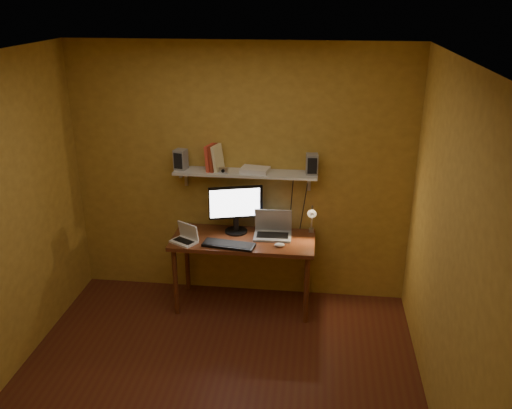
# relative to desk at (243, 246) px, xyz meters

# --- Properties ---
(room) EXTENTS (3.44, 3.24, 2.64)m
(room) POSITION_rel_desk_xyz_m (-0.07, -1.28, 0.64)
(room) COLOR #512515
(room) RESTS_ON ground
(desk) EXTENTS (1.40, 0.60, 0.75)m
(desk) POSITION_rel_desk_xyz_m (0.00, 0.00, 0.00)
(desk) COLOR brown
(desk) RESTS_ON ground
(wall_shelf) EXTENTS (1.40, 0.25, 0.21)m
(wall_shelf) POSITION_rel_desk_xyz_m (0.00, 0.19, 0.69)
(wall_shelf) COLOR silver
(wall_shelf) RESTS_ON room
(monitor) EXTENTS (0.52, 0.28, 0.48)m
(monitor) POSITION_rel_desk_xyz_m (-0.09, 0.14, 0.36)
(monitor) COLOR black
(monitor) RESTS_ON desk
(laptop) EXTENTS (0.37, 0.27, 0.27)m
(laptop) POSITION_rel_desk_xyz_m (0.28, 0.11, 0.16)
(laptop) COLOR gray
(laptop) RESTS_ON desk
(netbook) EXTENTS (0.30, 0.27, 0.19)m
(netbook) POSITION_rel_desk_xyz_m (-0.54, -0.14, 0.14)
(netbook) COLOR white
(netbook) RESTS_ON desk
(keyboard) EXTENTS (0.51, 0.24, 0.03)m
(keyboard) POSITION_rel_desk_xyz_m (-0.11, -0.19, 0.10)
(keyboard) COLOR black
(keyboard) RESTS_ON desk
(mouse) EXTENTS (0.10, 0.07, 0.04)m
(mouse) POSITION_rel_desk_xyz_m (0.37, -0.14, 0.10)
(mouse) COLOR white
(mouse) RESTS_ON desk
(desk_lamp) EXTENTS (0.09, 0.23, 0.38)m
(desk_lamp) POSITION_rel_desk_xyz_m (0.66, 0.13, 0.29)
(desk_lamp) COLOR silver
(desk_lamp) RESTS_ON desk
(speaker_left) EXTENTS (0.13, 0.13, 0.20)m
(speaker_left) POSITION_rel_desk_xyz_m (-0.64, 0.20, 0.81)
(speaker_left) COLOR gray
(speaker_left) RESTS_ON wall_shelf
(speaker_right) EXTENTS (0.12, 0.12, 0.20)m
(speaker_right) POSITION_rel_desk_xyz_m (0.64, 0.20, 0.81)
(speaker_right) COLOR gray
(speaker_right) RESTS_ON wall_shelf
(books) EXTENTS (0.18, 0.18, 0.26)m
(books) POSITION_rel_desk_xyz_m (-0.31, 0.20, 0.84)
(books) COLOR #DB4431
(books) RESTS_ON wall_shelf
(shelf_camera) EXTENTS (0.09, 0.05, 0.05)m
(shelf_camera) POSITION_rel_desk_xyz_m (-0.20, 0.13, 0.74)
(shelf_camera) COLOR silver
(shelf_camera) RESTS_ON wall_shelf
(router) EXTENTS (0.29, 0.22, 0.04)m
(router) POSITION_rel_desk_xyz_m (0.09, 0.19, 0.73)
(router) COLOR white
(router) RESTS_ON wall_shelf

